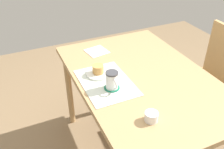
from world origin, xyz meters
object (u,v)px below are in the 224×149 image
(pastry, at_px, (98,69))
(coffee_mug, at_px, (112,80))
(pastry_plate, at_px, (98,73))
(sugar_bowl, at_px, (151,117))
(dining_table, at_px, (142,86))
(wooden_chair, at_px, (210,76))

(pastry, distance_m, coffee_mug, 0.18)
(pastry_plate, relative_size, sugar_bowl, 2.31)
(pastry_plate, distance_m, sugar_bowl, 0.51)
(coffee_mug, bearing_deg, sugar_bowl, 12.19)
(dining_table, relative_size, pastry, 17.12)
(dining_table, bearing_deg, coffee_mug, -79.07)
(pastry_plate, distance_m, pastry, 0.03)
(wooden_chair, relative_size, pastry_plate, 5.59)
(coffee_mug, bearing_deg, wooden_chair, 98.79)
(pastry, distance_m, sugar_bowl, 0.51)
(wooden_chair, height_order, pastry_plate, wooden_chair)
(pastry_plate, bearing_deg, pastry, 0.00)
(wooden_chair, distance_m, pastry_plate, 1.03)
(coffee_mug, bearing_deg, pastry, -173.96)
(pastry_plate, height_order, coffee_mug, coffee_mug)
(pastry_plate, bearing_deg, sugar_bowl, 10.05)
(wooden_chair, relative_size, coffee_mug, 8.31)
(dining_table, xyz_separation_m, pastry_plate, (-0.13, -0.26, 0.09))
(wooden_chair, height_order, sugar_bowl, wooden_chair)
(pastry_plate, height_order, sugar_bowl, sugar_bowl)
(pastry_plate, bearing_deg, wooden_chair, 88.41)
(pastry, bearing_deg, wooden_chair, 88.41)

